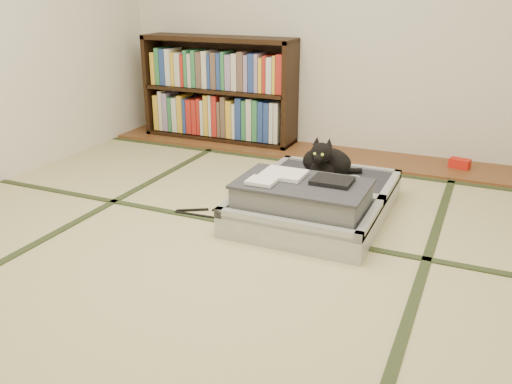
% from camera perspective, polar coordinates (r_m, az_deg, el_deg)
% --- Properties ---
extents(floor, '(4.50, 4.50, 0.00)m').
position_cam_1_polar(floor, '(2.88, -3.77, -6.79)').
color(floor, '#C6B184').
rests_on(floor, ground).
extents(wood_strip, '(4.00, 0.50, 0.02)m').
position_cam_1_polar(wood_strip, '(4.61, 7.79, 3.95)').
color(wood_strip, brown).
rests_on(wood_strip, ground).
extents(red_item, '(0.17, 0.12, 0.07)m').
position_cam_1_polar(red_item, '(4.47, 20.65, 2.85)').
color(red_item, red).
rests_on(red_item, wood_strip).
extents(tatami_borders, '(4.00, 4.50, 0.01)m').
position_cam_1_polar(tatami_borders, '(3.28, 0.22, -3.08)').
color(tatami_borders, '#2D381E').
rests_on(tatami_borders, ground).
extents(bookcase, '(1.41, 0.32, 0.92)m').
position_cam_1_polar(bookcase, '(4.96, -3.93, 10.54)').
color(bookcase, black).
rests_on(bookcase, wood_strip).
extents(suitcase, '(0.84, 1.11, 0.33)m').
position_cam_1_polar(suitcase, '(3.31, 6.10, -0.83)').
color(suitcase, '#B9B9BE').
rests_on(suitcase, floor).
extents(cat, '(0.37, 0.37, 0.30)m').
position_cam_1_polar(cat, '(3.53, 7.35, 3.15)').
color(cat, black).
rests_on(cat, suitcase).
extents(cable_coil, '(0.12, 0.12, 0.03)m').
position_cam_1_polar(cable_coil, '(3.54, 10.21, 1.35)').
color(cable_coil, white).
rests_on(cable_coil, suitcase).
extents(hanger, '(0.42, 0.20, 0.01)m').
position_cam_1_polar(hanger, '(3.37, -5.16, -2.39)').
color(hanger, black).
rests_on(hanger, floor).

